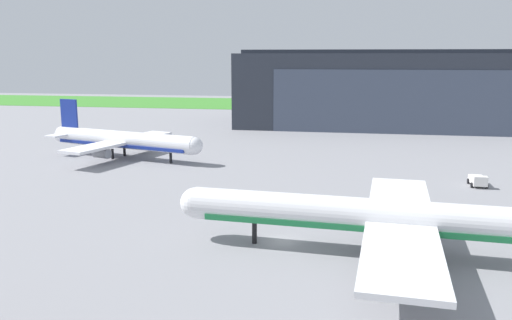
{
  "coord_description": "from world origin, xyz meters",
  "views": [
    {
      "loc": [
        7.11,
        -57.75,
        21.2
      ],
      "look_at": [
        -6.92,
        20.64,
        5.41
      ],
      "focal_mm": 36.89,
      "sensor_mm": 36.0,
      "label": 1
    }
  ],
  "objects_px": {
    "maintenance_hangar": "(409,90)",
    "stair_truck": "(478,180)",
    "airliner_far_left": "(123,140)",
    "airliner_near_right": "(393,218)"
  },
  "relations": [
    {
      "from": "maintenance_hangar",
      "to": "stair_truck",
      "type": "distance_m",
      "value": 77.38
    },
    {
      "from": "maintenance_hangar",
      "to": "airliner_far_left",
      "type": "xyz_separation_m",
      "value": [
        -64.2,
        -63.9,
        -7.32
      ]
    },
    {
      "from": "airliner_far_left",
      "to": "stair_truck",
      "type": "xyz_separation_m",
      "value": [
        68.04,
        -12.72,
        -2.77
      ]
    },
    {
      "from": "maintenance_hangar",
      "to": "airliner_far_left",
      "type": "relative_size",
      "value": 2.77
    },
    {
      "from": "airliner_far_left",
      "to": "airliner_near_right",
      "type": "relative_size",
      "value": 0.77
    },
    {
      "from": "maintenance_hangar",
      "to": "airliner_near_right",
      "type": "distance_m",
      "value": 111.77
    },
    {
      "from": "airliner_near_right",
      "to": "airliner_far_left",
      "type": "bearing_deg",
      "value": 137.76
    },
    {
      "from": "airliner_far_left",
      "to": "airliner_near_right",
      "type": "height_order",
      "value": "airliner_near_right"
    },
    {
      "from": "airliner_near_right",
      "to": "stair_truck",
      "type": "height_order",
      "value": "airliner_near_right"
    },
    {
      "from": "airliner_near_right",
      "to": "stair_truck",
      "type": "relative_size",
      "value": 9.95
    }
  ]
}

